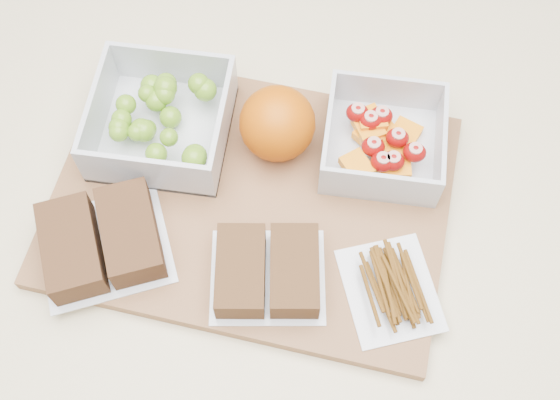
{
  "coord_description": "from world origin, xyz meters",
  "views": [
    {
      "loc": [
        0.06,
        -0.32,
        1.59
      ],
      "look_at": [
        0.02,
        0.01,
        0.93
      ],
      "focal_mm": 45.0,
      "sensor_mm": 36.0,
      "label": 1
    }
  ],
  "objects_px": {
    "sandwich_bag_left": "(102,241)",
    "sandwich_bag_center": "(268,271)",
    "orange": "(277,124)",
    "fruit_container": "(382,141)",
    "grape_container": "(162,120)",
    "cutting_board": "(251,200)",
    "pretzel_bag": "(391,287)"
  },
  "relations": [
    {
      "from": "orange",
      "to": "sandwich_bag_left",
      "type": "relative_size",
      "value": 0.5
    },
    {
      "from": "fruit_container",
      "to": "sandwich_bag_center",
      "type": "distance_m",
      "value": 0.19
    },
    {
      "from": "pretzel_bag",
      "to": "orange",
      "type": "bearing_deg",
      "value": 131.38
    },
    {
      "from": "cutting_board",
      "to": "sandwich_bag_center",
      "type": "bearing_deg",
      "value": -65.17
    },
    {
      "from": "orange",
      "to": "cutting_board",
      "type": "bearing_deg",
      "value": -105.29
    },
    {
      "from": "cutting_board",
      "to": "pretzel_bag",
      "type": "distance_m",
      "value": 0.18
    },
    {
      "from": "orange",
      "to": "sandwich_bag_center",
      "type": "xyz_separation_m",
      "value": [
        0.01,
        -0.16,
        -0.02
      ]
    },
    {
      "from": "fruit_container",
      "to": "pretzel_bag",
      "type": "relative_size",
      "value": 0.96
    },
    {
      "from": "sandwich_bag_left",
      "to": "pretzel_bag",
      "type": "bearing_deg",
      "value": -0.94
    },
    {
      "from": "orange",
      "to": "fruit_container",
      "type": "bearing_deg",
      "value": 3.11
    },
    {
      "from": "sandwich_bag_left",
      "to": "sandwich_bag_center",
      "type": "bearing_deg",
      "value": -2.71
    },
    {
      "from": "grape_container",
      "to": "sandwich_bag_left",
      "type": "xyz_separation_m",
      "value": [
        -0.03,
        -0.15,
        -0.01
      ]
    },
    {
      "from": "grape_container",
      "to": "pretzel_bag",
      "type": "xyz_separation_m",
      "value": [
        0.26,
        -0.15,
        -0.01
      ]
    },
    {
      "from": "cutting_board",
      "to": "fruit_container",
      "type": "bearing_deg",
      "value": 34.83
    },
    {
      "from": "sandwich_bag_center",
      "to": "pretzel_bag",
      "type": "relative_size",
      "value": 0.98
    },
    {
      "from": "sandwich_bag_center",
      "to": "cutting_board",
      "type": "bearing_deg",
      "value": 109.71
    },
    {
      "from": "fruit_container",
      "to": "grape_container",
      "type": "bearing_deg",
      "value": -177.77
    },
    {
      "from": "fruit_container",
      "to": "pretzel_bag",
      "type": "distance_m",
      "value": 0.16
    },
    {
      "from": "cutting_board",
      "to": "orange",
      "type": "distance_m",
      "value": 0.09
    },
    {
      "from": "fruit_container",
      "to": "cutting_board",
      "type": "bearing_deg",
      "value": -150.3
    },
    {
      "from": "cutting_board",
      "to": "sandwich_bag_center",
      "type": "relative_size",
      "value": 3.26
    },
    {
      "from": "grape_container",
      "to": "fruit_container",
      "type": "bearing_deg",
      "value": 2.23
    },
    {
      "from": "sandwich_bag_center",
      "to": "pretzel_bag",
      "type": "xyz_separation_m",
      "value": [
        0.12,
        0.0,
        -0.01
      ]
    },
    {
      "from": "cutting_board",
      "to": "pretzel_bag",
      "type": "bearing_deg",
      "value": -23.57
    },
    {
      "from": "sandwich_bag_left",
      "to": "grape_container",
      "type": "bearing_deg",
      "value": 78.01
    },
    {
      "from": "fruit_container",
      "to": "sandwich_bag_left",
      "type": "bearing_deg",
      "value": -150.19
    },
    {
      "from": "sandwich_bag_left",
      "to": "sandwich_bag_center",
      "type": "height_order",
      "value": "sandwich_bag_left"
    },
    {
      "from": "fruit_container",
      "to": "pretzel_bag",
      "type": "height_order",
      "value": "fruit_container"
    },
    {
      "from": "grape_container",
      "to": "fruit_container",
      "type": "relative_size",
      "value": 1.14
    },
    {
      "from": "cutting_board",
      "to": "grape_container",
      "type": "height_order",
      "value": "grape_container"
    },
    {
      "from": "fruit_container",
      "to": "sandwich_bag_left",
      "type": "distance_m",
      "value": 0.31
    },
    {
      "from": "fruit_container",
      "to": "pretzel_bag",
      "type": "bearing_deg",
      "value": -82.09
    }
  ]
}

